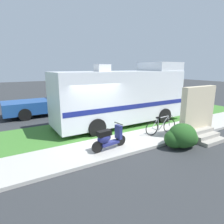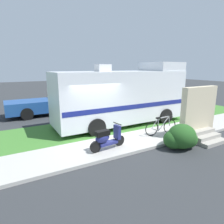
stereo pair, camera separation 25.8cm
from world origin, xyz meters
The scene contains 11 objects.
ground_plane centered at (0.00, 0.00, 0.00)m, with size 80.00×80.00×0.00m, color #2D3033.
sidewalk centered at (0.00, -1.20, 0.06)m, with size 24.00×2.00×0.12m.
grass_strip centered at (0.00, 1.50, 0.04)m, with size 24.00×3.40×0.08m.
motorhome_rv centered at (2.16, 1.37, 1.67)m, with size 7.53×2.53×3.52m.
scooter centered at (-0.41, -1.50, 0.58)m, with size 1.58×0.52×0.97m.
bicycle centered at (2.63, -1.25, 0.50)m, with size 1.71×0.52×0.90m.
pickup_truck_near centered at (-0.23, 6.07, 1.00)m, with size 5.76×2.16×1.88m.
pickup_truck_far centered at (5.25, 8.51, 0.95)m, with size 5.04×2.12×1.78m.
porch_steps centered at (3.98, -2.29, 0.97)m, with size 2.00×1.26×2.40m.
bush_by_porch centered at (2.36, -2.69, 0.48)m, with size 1.42×1.06×1.01m.
bottle_green centered at (4.47, -1.53, 0.23)m, with size 0.07×0.07×0.25m.
Camera 2 is at (-3.69, -7.73, 3.26)m, focal length 31.10 mm.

